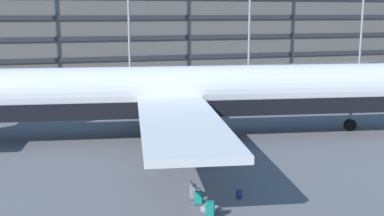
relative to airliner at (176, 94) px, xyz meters
name	(u,v)px	position (x,y,z in m)	size (l,w,h in m)	color
ground_plane	(191,131)	(1.50, 1.30, -3.14)	(600.00, 600.00, 0.00)	#5B5B60
terminal_structure	(109,17)	(1.50, 53.05, 4.92)	(151.20, 16.81, 16.12)	#605B56
airliner	(176,94)	(0.00, 0.00, 0.00)	(39.88, 32.46, 10.55)	silver
suitcase_black	(199,198)	(-2.15, -12.82, -2.78)	(0.43, 0.39, 0.85)	#147266
suitcase_scuffed	(193,191)	(-2.20, -12.03, -2.76)	(0.32, 0.45, 0.93)	gray
suitcase_large	(210,208)	(-1.87, -13.64, -3.02)	(0.83, 0.83, 0.23)	gray
suitcase_purple	(210,210)	(-2.15, -14.52, -2.70)	(0.45, 0.40, 0.92)	#147266
backpack_navy	(239,194)	(-0.02, -12.54, -2.94)	(0.41, 0.39, 0.46)	navy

